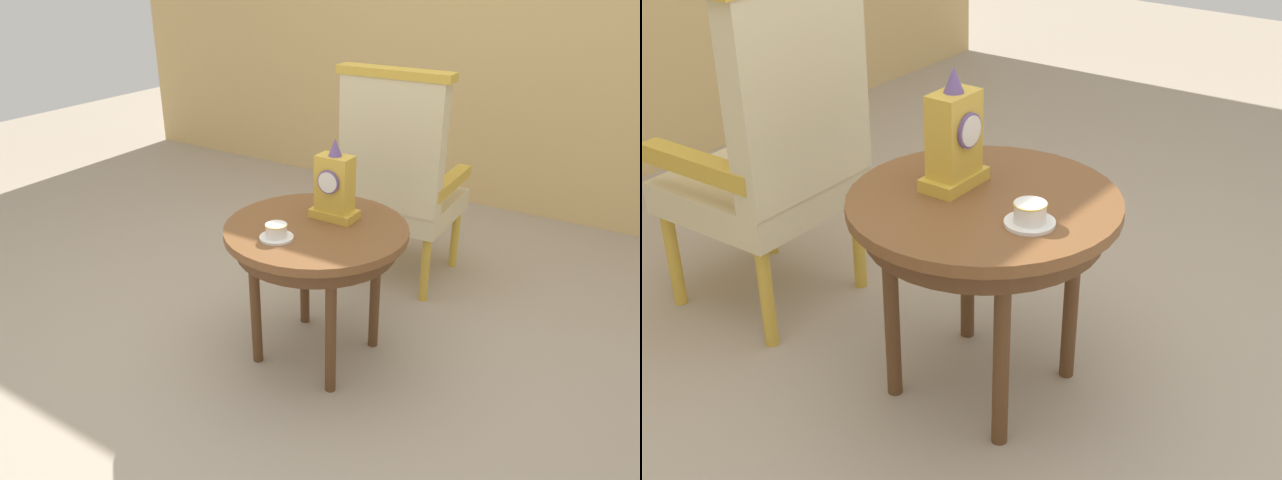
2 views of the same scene
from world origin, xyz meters
TOP-DOWN VIEW (x-y plane):
  - ground_plane at (0.00, 0.00)m, footprint 10.00×10.00m
  - side_table at (0.09, 0.09)m, footprint 0.74×0.74m
  - teacup_left at (0.03, -0.09)m, footprint 0.13×0.13m
  - mantel_clock at (0.11, 0.20)m, footprint 0.19×0.11m
  - armchair at (0.08, 0.87)m, footprint 0.56×0.54m

SIDE VIEW (x-z plane):
  - ground_plane at x=0.00m, z-range 0.00..0.00m
  - side_table at x=0.09m, z-range 0.23..0.85m
  - armchair at x=0.08m, z-range 0.02..1.16m
  - teacup_left at x=0.03m, z-range 0.61..0.67m
  - mantel_clock at x=0.11m, z-range 0.58..0.92m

